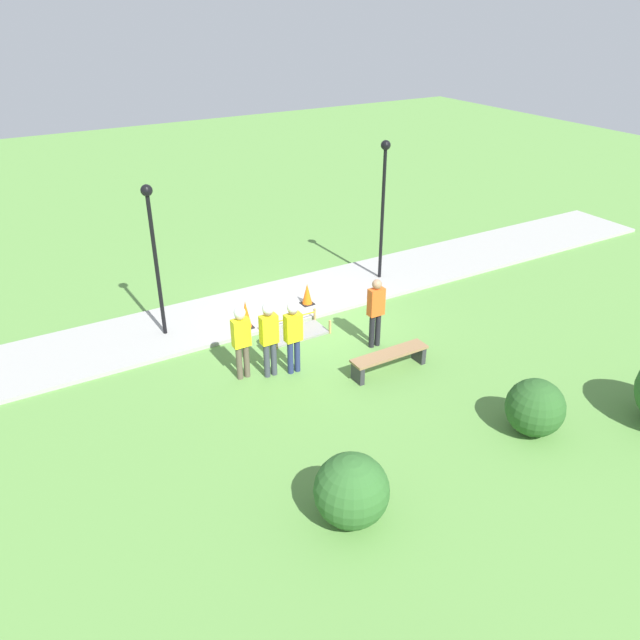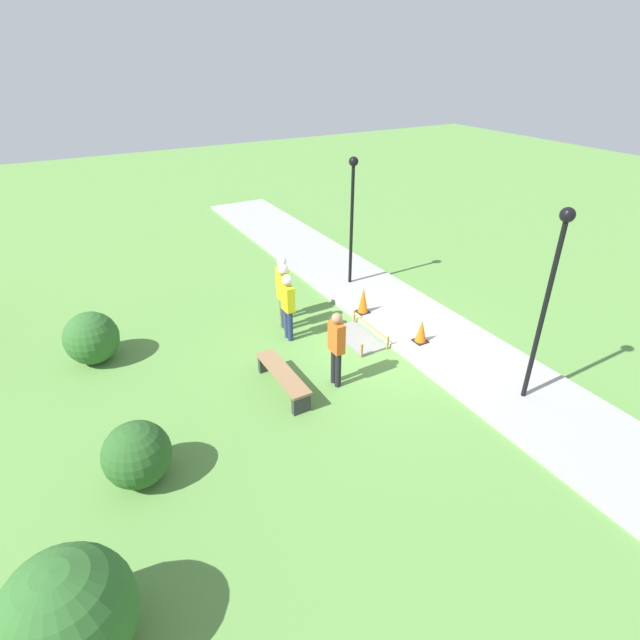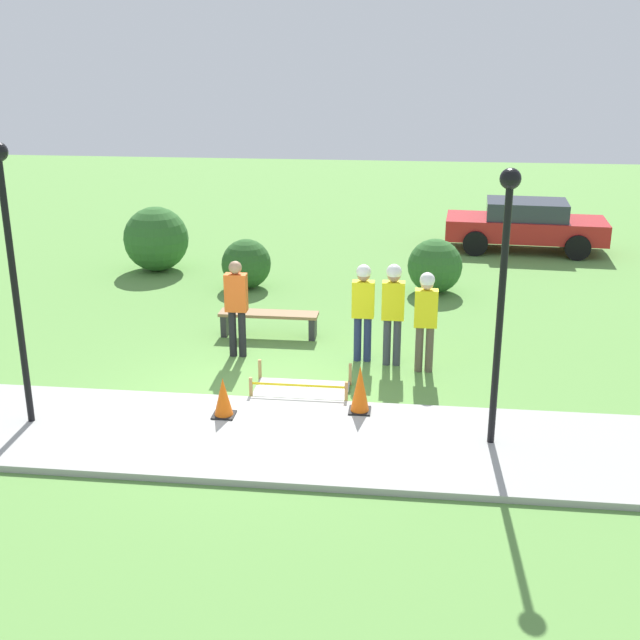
% 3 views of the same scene
% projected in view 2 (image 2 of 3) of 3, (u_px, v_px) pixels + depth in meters
% --- Properties ---
extents(ground_plane, '(60.00, 60.00, 0.00)m').
position_uv_depth(ground_plane, '(387.00, 345.00, 12.82)').
color(ground_plane, '#5B8E42').
extents(sidewalk, '(28.00, 2.64, 0.10)m').
position_uv_depth(sidewalk, '(427.00, 331.00, 13.37)').
color(sidewalk, '#9E9E99').
rests_on(sidewalk, ground_plane).
extents(wet_concrete_patch, '(1.61, 0.84, 0.38)m').
position_uv_depth(wet_concrete_patch, '(357.00, 338.00, 13.07)').
color(wet_concrete_patch, gray).
rests_on(wet_concrete_patch, ground_plane).
extents(traffic_cone_near_patch, '(0.34, 0.34, 0.62)m').
position_uv_depth(traffic_cone_near_patch, '(421.00, 331.00, 12.64)').
color(traffic_cone_near_patch, black).
rests_on(traffic_cone_near_patch, sidewalk).
extents(traffic_cone_far_patch, '(0.34, 0.34, 0.76)m').
position_uv_depth(traffic_cone_far_patch, '(363.00, 300.00, 14.01)').
color(traffic_cone_far_patch, black).
rests_on(traffic_cone_far_patch, sidewalk).
extents(park_bench, '(1.96, 0.44, 0.49)m').
position_uv_depth(park_bench, '(283.00, 377.00, 10.99)').
color(park_bench, '#2D2D33').
rests_on(park_bench, ground_plane).
extents(worker_supervisor, '(0.40, 0.27, 1.88)m').
position_uv_depth(worker_supervisor, '(284.00, 290.00, 13.03)').
color(worker_supervisor, '#383D47').
rests_on(worker_supervisor, ground_plane).
extents(worker_assistant, '(0.40, 0.26, 1.82)m').
position_uv_depth(worker_assistant, '(288.00, 301.00, 12.58)').
color(worker_assistant, navy).
rests_on(worker_assistant, ground_plane).
extents(worker_trainee, '(0.40, 0.26, 1.82)m').
position_uv_depth(worker_trainee, '(282.00, 282.00, 13.60)').
color(worker_trainee, brown).
rests_on(worker_trainee, ground_plane).
extents(bystander_in_orange_shirt, '(0.40, 0.24, 1.82)m').
position_uv_depth(bystander_in_orange_shirt, '(336.00, 345.00, 10.86)').
color(bystander_in_orange_shirt, black).
rests_on(bystander_in_orange_shirt, ground_plane).
extents(lamppost_near, '(0.28, 0.28, 3.90)m').
position_uv_depth(lamppost_near, '(352.00, 203.00, 14.77)').
color(lamppost_near, black).
rests_on(lamppost_near, sidewalk).
extents(lamppost_far, '(0.28, 0.28, 4.15)m').
position_uv_depth(lamppost_far, '(551.00, 282.00, 9.53)').
color(lamppost_far, black).
rests_on(lamppost_far, sidewalk).
extents(shrub_rounded_near, '(1.18, 1.18, 1.18)m').
position_uv_depth(shrub_rounded_near, '(137.00, 454.00, 8.59)').
color(shrub_rounded_near, '#285623').
rests_on(shrub_rounded_near, ground_plane).
extents(shrub_rounded_mid, '(1.27, 1.27, 1.27)m').
position_uv_depth(shrub_rounded_mid, '(91.00, 338.00, 11.90)').
color(shrub_rounded_mid, '#2D6028').
rests_on(shrub_rounded_mid, ground_plane).
extents(shrub_rounded_far, '(1.65, 1.65, 1.65)m').
position_uv_depth(shrub_rounded_far, '(67.00, 616.00, 5.92)').
color(shrub_rounded_far, '#2D6028').
rests_on(shrub_rounded_far, ground_plane).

